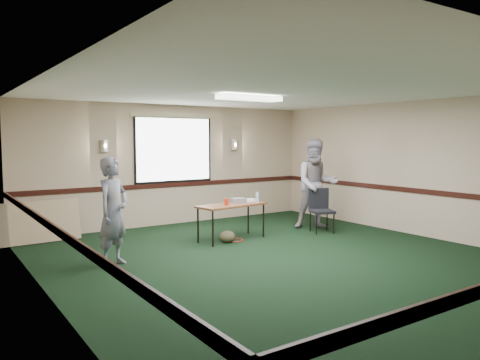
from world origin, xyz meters
TOP-DOWN VIEW (x-y plane):
  - ground at (0.00, 0.00)m, footprint 8.00×8.00m
  - room_shell at (0.00, 2.12)m, footprint 8.00×8.02m
  - folding_table at (0.14, 1.80)m, footprint 1.45×0.74m
  - projector at (0.35, 1.88)m, footprint 0.33×0.29m
  - game_console at (0.64, 1.91)m, footprint 0.22×0.18m
  - red_cup at (-0.02, 1.73)m, footprint 0.08×0.08m
  - water_bottle at (0.70, 1.72)m, footprint 0.06×0.06m
  - duffel_bag at (-0.06, 1.64)m, footprint 0.34×0.26m
  - cable_coil at (0.16, 1.71)m, footprint 0.36×0.36m
  - folded_table at (-3.00, 3.60)m, footprint 1.53×0.29m
  - conference_chair at (2.12, 1.43)m, footprint 0.58×0.59m
  - person_left at (-2.35, 1.27)m, footprint 0.73×0.67m
  - person_right at (2.30, 1.76)m, footprint 1.18×1.10m

SIDE VIEW (x-z plane):
  - ground at x=0.00m, z-range 0.00..0.00m
  - cable_coil at x=0.16m, z-range 0.00..0.02m
  - duffel_bag at x=-0.06m, z-range 0.00..0.22m
  - folded_table at x=-3.00m, z-range 0.00..0.78m
  - conference_chair at x=2.12m, z-range 0.08..0.98m
  - folding_table at x=0.14m, z-range 0.30..0.99m
  - game_console at x=0.64m, z-range 0.69..0.75m
  - projector at x=0.35m, z-range 0.69..0.79m
  - red_cup at x=-0.02m, z-range 0.69..0.82m
  - water_bottle at x=0.70m, z-range 0.69..0.90m
  - person_left at x=-2.35m, z-range 0.00..1.66m
  - person_right at x=2.30m, z-range 0.00..1.94m
  - room_shell at x=0.00m, z-range -2.42..5.58m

